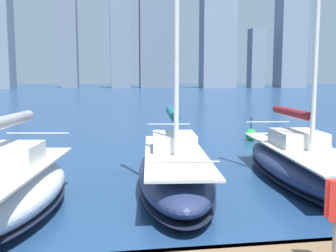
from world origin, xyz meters
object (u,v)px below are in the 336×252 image
sailboat_maroon (302,162)px  sailboat_teal (175,168)px  sailboat_grey (3,188)px  channel_buoy (251,134)px

sailboat_maroon → sailboat_teal: size_ratio=1.10×
sailboat_teal → sailboat_grey: (4.93, 1.76, 0.04)m
sailboat_maroon → channel_buoy: 9.39m
sailboat_teal → channel_buoy: 11.58m
sailboat_maroon → channel_buoy: sailboat_maroon is taller
sailboat_maroon → sailboat_grey: bearing=12.9°
channel_buoy → sailboat_maroon: bearing=80.4°
sailboat_maroon → sailboat_grey: sailboat_maroon is taller
sailboat_teal → sailboat_grey: sailboat_grey is taller
sailboat_maroon → sailboat_grey: size_ratio=1.03×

